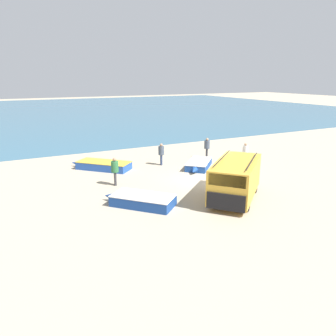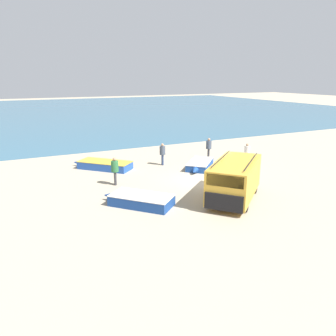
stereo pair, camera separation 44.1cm
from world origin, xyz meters
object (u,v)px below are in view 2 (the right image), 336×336
object	(u,v)px
fishing_rowboat_1	(103,165)
fisherman_0	(209,146)
fishing_rowboat_2	(200,165)
fishing_rowboat_0	(140,200)
parked_van	(235,179)
fisherman_1	(162,152)
fisherman_2	(247,152)
fisherman_3	(115,169)

from	to	relation	value
fishing_rowboat_1	fisherman_0	size ratio (longest dim) A/B	2.37
fishing_rowboat_2	fisherman_0	xyz separation A→B (m)	(2.26, 2.28, 0.80)
fisherman_0	fishing_rowboat_1	bearing A→B (deg)	-158.31
fishing_rowboat_0	fishing_rowboat_1	distance (m)	8.09
parked_van	fisherman_0	xyz separation A→B (m)	(3.98, 8.83, -0.15)
fishing_rowboat_0	fishing_rowboat_1	world-z (taller)	fishing_rowboat_1
parked_van	fisherman_1	size ratio (longest dim) A/B	2.99
fishing_rowboat_0	fisherman_1	world-z (taller)	fisherman_1
fishing_rowboat_0	fisherman_1	xyz separation A→B (m)	(4.71, 7.12, 0.74)
fisherman_1	fishing_rowboat_2	bearing A→B (deg)	152.27
fisherman_2	fisherman_3	world-z (taller)	fisherman_3
fisherman_0	fisherman_1	world-z (taller)	fisherman_0
parked_van	fisherman_3	xyz separation A→B (m)	(-5.28, 5.49, -0.13)
fishing_rowboat_2	fisherman_2	distance (m)	4.17
fisherman_2	parked_van	bearing A→B (deg)	-76.36
fisherman_2	fishing_rowboat_2	bearing A→B (deg)	-129.62
fishing_rowboat_2	fisherman_1	size ratio (longest dim) A/B	2.01
parked_van	fisherman_3	size ratio (longest dim) A/B	2.84
fishing_rowboat_1	fisherman_0	xyz separation A→B (m)	(8.93, -0.79, 0.76)
fisherman_3	fishing_rowboat_0	bearing A→B (deg)	-70.60
fishing_rowboat_1	fisherman_1	world-z (taller)	fisherman_1
fishing_rowboat_0	fisherman_2	xyz separation A→B (m)	(10.94, 4.51, 0.70)
parked_van	fisherman_3	distance (m)	7.62
fishing_rowboat_0	fishing_rowboat_2	bearing A→B (deg)	-96.33
fishing_rowboat_1	fisherman_0	bearing A→B (deg)	-139.48
fishing_rowboat_0	fisherman_1	size ratio (longest dim) A/B	2.15
fishing_rowboat_0	parked_van	bearing A→B (deg)	-149.09
parked_van	fisherman_0	size ratio (longest dim) A/B	2.91
fishing_rowboat_1	fisherman_0	distance (m)	8.99
fishing_rowboat_2	fishing_rowboat_1	bearing A→B (deg)	-71.45
parked_van	fishing_rowboat_1	xyz separation A→B (m)	(-4.95, 9.62, -0.92)
fishing_rowboat_2	parked_van	bearing A→B (deg)	28.62
parked_van	fishing_rowboat_0	bearing A→B (deg)	-57.71
fishing_rowboat_0	fisherman_0	bearing A→B (deg)	-93.84
fishing_rowboat_2	fisherman_3	xyz separation A→B (m)	(-7.00, -1.06, 0.82)
fishing_rowboat_0	fisherman_2	world-z (taller)	fisherman_2
parked_van	fisherman_3	world-z (taller)	parked_van
fisherman_0	fisherman_2	bearing A→B (deg)	-30.12
fisherman_0	fishing_rowboat_2	bearing A→B (deg)	-107.98
fishing_rowboat_1	fisherman_1	size ratio (longest dim) A/B	2.43
fisherman_1	fisherman_3	size ratio (longest dim) A/B	0.95
fishing_rowboat_1	fisherman_3	bearing A→B (deg)	131.01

